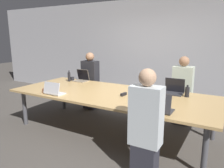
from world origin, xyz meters
The scene contains 17 objects.
ground_plane centered at (0.00, 0.00, 0.00)m, with size 24.00×24.00×0.00m, color #4C4742.
curtain_wall centered at (0.00, 2.29, 1.40)m, with size 12.00×0.06×2.80m.
conference_table centered at (0.00, 0.00, 0.72)m, with size 3.85×1.55×0.77m.
laptop_far_right centered at (1.02, 0.55, 0.85)m, with size 0.36×0.27×0.28m.
person_far_right centered at (1.07, 1.07, 0.69)m, with size 0.40×0.24×1.42m.
bottle_far_right centered at (1.28, 0.43, 0.86)m, with size 0.08×0.08×0.21m.
laptop_far_left centered at (-1.18, 0.63, 0.85)m, with size 0.32×0.27×0.27m.
person_far_left centered at (-1.16, 0.95, 0.69)m, with size 0.40×0.24×1.43m.
cup_far_left centered at (-1.43, 0.58, 0.81)m, with size 0.09×0.09×0.08m.
bottle_far_left centered at (-1.41, 0.45, 0.88)m, with size 0.07×0.07×0.26m.
laptop_near_left centered at (-0.87, -0.62, 0.84)m, with size 0.36×0.23×0.24m.
cup_near_left centered at (-1.12, -0.60, 0.81)m, with size 0.09×0.09×0.08m.
laptop_near_right centered at (1.11, -0.58, 0.85)m, with size 0.35×0.27×0.28m.
person_near_right centered at (1.06, -0.98, 0.70)m, with size 0.40×0.24×1.44m.
cup_near_right centered at (0.85, -0.53, 0.81)m, with size 0.08×0.08×0.08m.
stapler centered at (0.28, -0.05, 0.80)m, with size 0.06×0.15×0.05m.
notebook centered at (0.63, -0.20, 0.78)m, with size 0.19×0.16×0.02m.
Camera 1 is at (1.98, -3.44, 1.82)m, focal length 35.00 mm.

